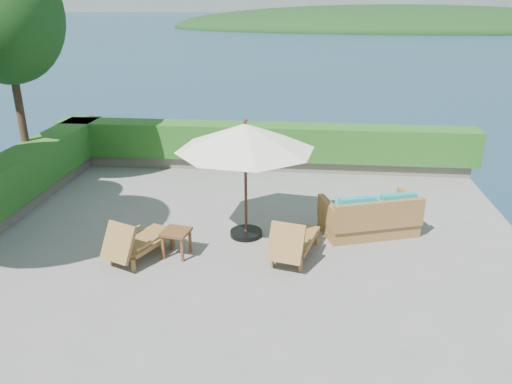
# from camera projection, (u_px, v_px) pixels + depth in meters

# --- Properties ---
(ground) EXTENTS (12.00, 12.00, 0.00)m
(ground) POSITION_uv_depth(u_px,v_px,m) (237.00, 257.00, 9.93)
(ground) COLOR gray
(ground) RESTS_ON ground
(foundation) EXTENTS (12.00, 12.00, 3.00)m
(foundation) POSITION_uv_depth(u_px,v_px,m) (238.00, 322.00, 10.49)
(foundation) COLOR #564E44
(foundation) RESTS_ON ocean
(ocean) EXTENTS (600.00, 600.00, 0.00)m
(ocean) POSITION_uv_depth(u_px,v_px,m) (239.00, 377.00, 11.02)
(ocean) COLOR #162C46
(ocean) RESTS_ON ground
(offshore_island) EXTENTS (126.00, 57.60, 12.60)m
(offshore_island) POSITION_uv_depth(u_px,v_px,m) (396.00, 28.00, 138.38)
(offshore_island) COLOR black
(offshore_island) RESTS_ON ocean
(planter_wall_far) EXTENTS (12.00, 0.60, 0.36)m
(planter_wall_far) POSITION_uv_depth(u_px,v_px,m) (263.00, 163.00, 15.06)
(planter_wall_far) COLOR slate
(planter_wall_far) RESTS_ON ground
(hedge_far) EXTENTS (12.40, 0.90, 1.00)m
(hedge_far) POSITION_uv_depth(u_px,v_px,m) (263.00, 141.00, 14.81)
(hedge_far) COLOR #1B4915
(hedge_far) RESTS_ON planter_wall_far
(tree_far) EXTENTS (2.80, 2.80, 6.03)m
(tree_far) POSITION_uv_depth(u_px,v_px,m) (4.00, 17.00, 11.88)
(tree_far) COLOR #422B19
(tree_far) RESTS_ON ground
(patio_umbrella) EXTENTS (3.53, 3.53, 2.58)m
(patio_umbrella) POSITION_uv_depth(u_px,v_px,m) (245.00, 138.00, 10.05)
(patio_umbrella) COLOR black
(patio_umbrella) RESTS_ON ground
(lounge_left) EXTENTS (1.22, 1.71, 0.91)m
(lounge_left) POSITION_uv_depth(u_px,v_px,m) (137.00, 241.00, 9.76)
(lounge_left) COLOR olive
(lounge_left) RESTS_ON ground
(lounge_right) EXTENTS (1.03, 1.73, 0.93)m
(lounge_right) POSITION_uv_depth(u_px,v_px,m) (293.00, 241.00, 9.76)
(lounge_right) COLOR olive
(lounge_right) RESTS_ON ground
(side_table) EXTENTS (0.59, 0.59, 0.55)m
(side_table) POSITION_uv_depth(u_px,v_px,m) (176.00, 235.00, 9.85)
(side_table) COLOR brown
(side_table) RESTS_ON ground
(wicker_loveseat) EXTENTS (2.25, 1.63, 1.00)m
(wicker_loveseat) POSITION_uv_depth(u_px,v_px,m) (370.00, 217.00, 10.80)
(wicker_loveseat) COLOR olive
(wicker_loveseat) RESTS_ON ground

